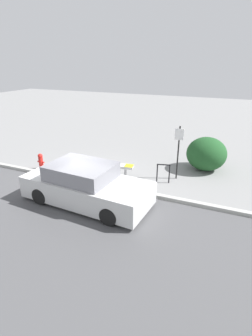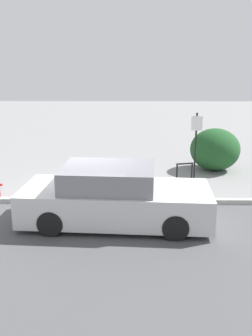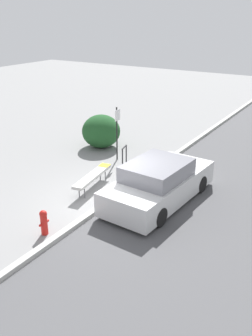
{
  "view_description": "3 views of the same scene",
  "coord_description": "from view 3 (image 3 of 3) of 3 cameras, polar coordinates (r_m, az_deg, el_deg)",
  "views": [
    {
      "loc": [
        5.61,
        -8.37,
        4.74
      ],
      "look_at": [
        1.65,
        0.73,
        0.65
      ],
      "focal_mm": 28.0,
      "sensor_mm": 36.0,
      "label": 1
    },
    {
      "loc": [
        1.4,
        -9.92,
        3.79
      ],
      "look_at": [
        1.26,
        -0.34,
        1.12
      ],
      "focal_mm": 40.0,
      "sensor_mm": 36.0,
      "label": 2
    },
    {
      "loc": [
        -9.15,
        -6.37,
        5.89
      ],
      "look_at": [
        0.65,
        -0.26,
        1.08
      ],
      "focal_mm": 40.0,
      "sensor_mm": 36.0,
      "label": 3
    }
  ],
  "objects": [
    {
      "name": "bike_rack",
      "position": [
        15.41,
        -0.25,
        2.14
      ],
      "size": [
        0.55,
        0.18,
        0.83
      ],
      "rotation": [
        0.0,
        0.0,
        0.25
      ],
      "color": "black",
      "rests_on": "ground_plane"
    },
    {
      "name": "bench",
      "position": [
        13.45,
        -5.1,
        -1.23
      ],
      "size": [
        2.33,
        0.73,
        0.54
      ],
      "rotation": [
        0.0,
        0.0,
        0.15
      ],
      "color": "#515156",
      "rests_on": "ground_plane"
    },
    {
      "name": "curb",
      "position": [
        12.58,
        -2.56,
        -5.01
      ],
      "size": [
        60.0,
        0.2,
        0.13
      ],
      "color": "#A8A8A3",
      "rests_on": "ground_plane"
    },
    {
      "name": "shrub_hedge",
      "position": [
        17.58,
        -3.81,
        5.62
      ],
      "size": [
        1.81,
        1.78,
        1.54
      ],
      "color": "#1E4C23",
      "rests_on": "ground_plane"
    },
    {
      "name": "sign_post",
      "position": [
        15.78,
        -1.37,
        6.01
      ],
      "size": [
        0.36,
        0.08,
        2.3
      ],
      "color": "black",
      "rests_on": "ground_plane"
    },
    {
      "name": "ground_plane",
      "position": [
        12.61,
        -2.55,
        -5.27
      ],
      "size": [
        60.0,
        60.0,
        0.0
      ],
      "primitive_type": "plane",
      "color": "gray"
    },
    {
      "name": "parked_car_near",
      "position": [
        12.47,
        5.05,
        -2.31
      ],
      "size": [
        4.66,
        2.16,
        1.43
      ],
      "rotation": [
        0.0,
        0.0,
        -0.06
      ],
      "color": "black",
      "rests_on": "ground_plane"
    },
    {
      "name": "fire_hydrant",
      "position": [
        10.97,
        -12.41,
        -7.98
      ],
      "size": [
        0.36,
        0.22,
        0.77
      ],
      "color": "red",
      "rests_on": "ground_plane"
    }
  ]
}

